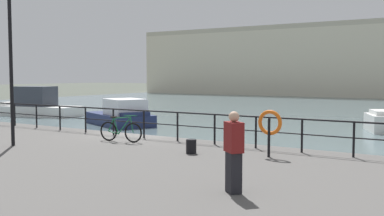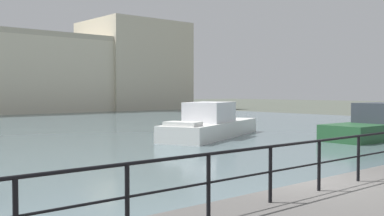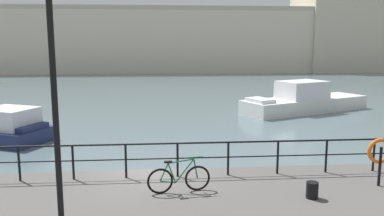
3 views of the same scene
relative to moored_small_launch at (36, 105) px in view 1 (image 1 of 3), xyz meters
name	(u,v)px [view 1 (image 1 of 3)]	position (x,y,z in m)	size (l,w,h in m)	color
ground_plane	(140,153)	(17.83, -9.11, -0.83)	(240.00, 240.00, 0.00)	#4C5147
water_basin	(341,108)	(17.83, 21.09, -0.83)	(80.00, 60.00, 0.01)	slate
moored_small_launch	(36,105)	(0.00, 0.00, 0.00)	(7.25, 3.75, 2.29)	white
moored_red_daysailer	(121,115)	(10.20, -1.63, -0.18)	(5.91, 4.56, 1.70)	navy
quay_railing	(113,117)	(17.07, -9.86, 0.69)	(22.11, 0.07, 1.08)	black
parked_bicycle	(121,131)	(18.62, -11.17, 0.34)	(1.76, 0.32, 0.98)	black
mooring_bollard	(191,146)	(22.13, -11.88, 0.18)	(0.32, 0.32, 0.44)	black
life_ring_stand	(270,124)	(24.39, -11.10, 0.93)	(0.75, 0.16, 1.40)	black
quay_lamp_post	(10,45)	(16.10, -13.85, 3.37)	(0.32, 0.32, 5.47)	black
standing_person	(234,151)	(25.46, -15.42, 0.82)	(0.52, 0.50, 1.69)	black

